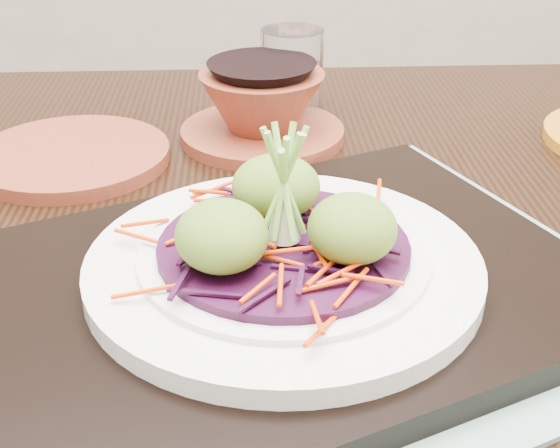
{
  "coord_description": "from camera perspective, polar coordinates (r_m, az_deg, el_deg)",
  "views": [
    {
      "loc": [
        -0.04,
        -0.55,
        1.12
      ],
      "look_at": [
        0.02,
        -0.11,
        0.87
      ],
      "focal_mm": 50.0,
      "sensor_mm": 36.0,
      "label": 1
    }
  ],
  "objects": [
    {
      "name": "cabbage_bed",
      "position": [
        0.5,
        0.27,
        -1.72
      ],
      "size": [
        0.16,
        0.16,
        0.01
      ],
      "primitive_type": "cylinder",
      "color": "#390B2E",
      "rests_on": "white_plate"
    },
    {
      "name": "terracotta_bowl_set",
      "position": [
        0.76,
        -1.31,
        8.32
      ],
      "size": [
        0.18,
        0.18,
        0.07
      ],
      "rotation": [
        0.0,
        0.0,
        0.15
      ],
      "color": "maroon",
      "rests_on": "dining_table"
    },
    {
      "name": "dining_table",
      "position": [
        0.64,
        2.28,
        -10.06
      ],
      "size": [
        1.38,
        0.97,
        0.82
      ],
      "rotation": [
        0.0,
        0.0,
        -0.07
      ],
      "color": "black",
      "rests_on": "ground"
    },
    {
      "name": "guacamole_scoops",
      "position": [
        0.48,
        0.28,
        0.56
      ],
      "size": [
        0.14,
        0.12,
        0.04
      ],
      "color": "olive",
      "rests_on": "cabbage_bed"
    },
    {
      "name": "placemat",
      "position": [
        0.52,
        0.26,
        -5.64
      ],
      "size": [
        0.55,
        0.49,
        0.0
      ],
      "primitive_type": "cube",
      "rotation": [
        0.0,
        0.0,
        0.34
      ],
      "color": "gray",
      "rests_on": "dining_table"
    },
    {
      "name": "serving_tray",
      "position": [
        0.51,
        0.26,
        -4.64
      ],
      "size": [
        0.47,
        0.41,
        0.02
      ],
      "primitive_type": "cube",
      "rotation": [
        0.0,
        0.0,
        0.34
      ],
      "color": "black",
      "rests_on": "placemat"
    },
    {
      "name": "scallion_garnish",
      "position": [
        0.48,
        0.28,
        2.67
      ],
      "size": [
        0.06,
        0.06,
        0.09
      ],
      "primitive_type": null,
      "color": "#86C850",
      "rests_on": "cabbage_bed"
    },
    {
      "name": "carrot_julienne",
      "position": [
        0.49,
        0.27,
        -0.93
      ],
      "size": [
        0.2,
        0.2,
        0.01
      ],
      "primitive_type": null,
      "color": "#DC3703",
      "rests_on": "cabbage_bed"
    },
    {
      "name": "terracotta_side_plate",
      "position": [
        0.74,
        -15.0,
        4.82
      ],
      "size": [
        0.23,
        0.23,
        0.01
      ],
      "primitive_type": "cylinder",
      "rotation": [
        0.0,
        0.0,
        -0.41
      ],
      "color": "maroon",
      "rests_on": "dining_table"
    },
    {
      "name": "water_glass",
      "position": [
        0.81,
        0.88,
        10.91
      ],
      "size": [
        0.07,
        0.07,
        0.09
      ],
      "primitive_type": "cylinder",
      "rotation": [
        0.0,
        0.0,
        -0.04
      ],
      "color": "white",
      "rests_on": "dining_table"
    },
    {
      "name": "white_plate",
      "position": [
        0.5,
        0.26,
        -2.99
      ],
      "size": [
        0.26,
        0.26,
        0.02
      ],
      "color": "white",
      "rests_on": "serving_tray"
    }
  ]
}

